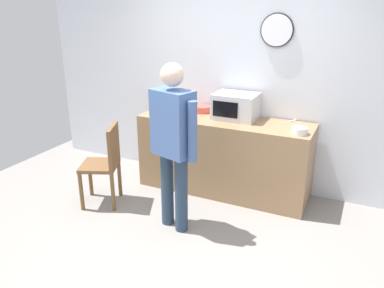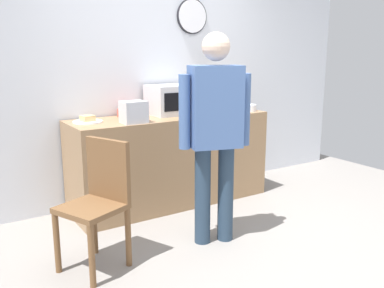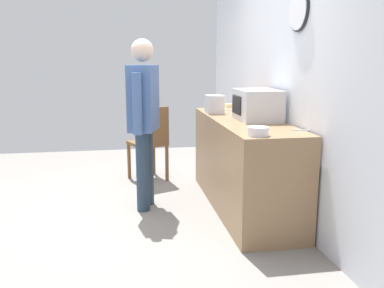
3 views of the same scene
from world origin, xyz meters
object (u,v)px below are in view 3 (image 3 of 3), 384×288
at_px(cereal_bowl, 251,110).
at_px(fork_utensil, 302,130).
at_px(wooden_chair, 150,140).
at_px(toaster, 214,104).
at_px(salad_bowl, 258,131).
at_px(microwave, 257,105).
at_px(spoon_utensil, 247,109).
at_px(person_standing, 144,112).
at_px(sandwich_plate, 229,108).

relative_size(cereal_bowl, fork_utensil, 1.29).
bearing_deg(wooden_chair, toaster, 48.16).
height_order(salad_bowl, toaster, toaster).
bearing_deg(microwave, spoon_utensil, 168.97).
distance_m(fork_utensil, person_standing, 1.55).
relative_size(salad_bowl, toaster, 0.75).
distance_m(spoon_utensil, person_standing, 1.44).
xyz_separation_m(cereal_bowl, person_standing, (0.22, -1.18, 0.03)).
xyz_separation_m(cereal_bowl, fork_utensil, (1.10, 0.09, -0.04)).
distance_m(spoon_utensil, wooden_chair, 1.25).
bearing_deg(toaster, spoon_utensil, 125.57).
relative_size(microwave, cereal_bowl, 2.28).
height_order(toaster, fork_utensil, toaster).
xyz_separation_m(sandwich_plate, fork_utensil, (1.57, 0.22, -0.02)).
bearing_deg(sandwich_plate, microwave, 2.61).
height_order(cereal_bowl, toaster, toaster).
distance_m(microwave, sandwich_plate, 0.94).
xyz_separation_m(salad_bowl, wooden_chair, (-1.99, -0.71, -0.43)).
xyz_separation_m(spoon_utensil, wooden_chair, (-0.26, -1.15, -0.40)).
height_order(microwave, fork_utensil, microwave).
bearing_deg(toaster, wooden_chair, -131.84).
distance_m(salad_bowl, toaster, 1.39).
bearing_deg(cereal_bowl, wooden_chair, -124.19).
height_order(microwave, wooden_chair, microwave).
height_order(salad_bowl, wooden_chair, salad_bowl).
xyz_separation_m(salad_bowl, fork_utensil, (-0.16, 0.44, -0.03)).
height_order(fork_utensil, person_standing, person_standing).
xyz_separation_m(cereal_bowl, wooden_chair, (-0.72, -1.06, -0.43)).
bearing_deg(cereal_bowl, fork_utensil, 4.55).
xyz_separation_m(fork_utensil, wooden_chair, (-1.83, -1.15, -0.40)).
relative_size(sandwich_plate, toaster, 1.22).
bearing_deg(microwave, cereal_bowl, 168.92).
height_order(microwave, salad_bowl, microwave).
xyz_separation_m(sandwich_plate, person_standing, (0.68, -1.05, 0.05)).
bearing_deg(sandwich_plate, toaster, -36.20).
xyz_separation_m(cereal_bowl, toaster, (-0.12, -0.39, 0.06)).
relative_size(cereal_bowl, person_standing, 0.13).
bearing_deg(toaster, microwave, 26.76).
bearing_deg(cereal_bowl, toaster, -106.88).
distance_m(salad_bowl, cereal_bowl, 1.32).
xyz_separation_m(sandwich_plate, wooden_chair, (-0.26, -0.93, -0.41)).
bearing_deg(spoon_utensil, toaster, -54.43).
height_order(spoon_utensil, person_standing, person_standing).
xyz_separation_m(salad_bowl, spoon_utensil, (-1.73, 0.44, -0.03)).
bearing_deg(microwave, sandwich_plate, -177.39).
xyz_separation_m(sandwich_plate, cereal_bowl, (0.46, 0.13, 0.02)).
height_order(sandwich_plate, spoon_utensil, sandwich_plate).
distance_m(cereal_bowl, wooden_chair, 1.36).
relative_size(salad_bowl, person_standing, 0.10).
bearing_deg(person_standing, cereal_bowl, 100.42).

